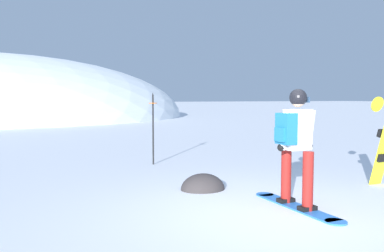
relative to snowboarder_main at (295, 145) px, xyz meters
name	(u,v)px	position (x,y,z in m)	size (l,w,h in m)	color
ground_plane	(276,217)	(-0.51, -0.28, -0.92)	(300.00, 300.00, 0.00)	white
snowboarder_main	(295,145)	(0.00, 0.00, 0.00)	(0.64, 1.84, 1.71)	blue
spare_snowboard	(384,141)	(2.37, 0.53, -0.10)	(0.28, 0.44, 1.61)	yellow
piste_marker_near	(153,123)	(-0.68, 4.42, 0.07)	(0.20, 0.20, 1.72)	black
rock_dark	(203,189)	(-0.71, 1.59, -0.92)	(0.78, 0.67, 0.55)	#383333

